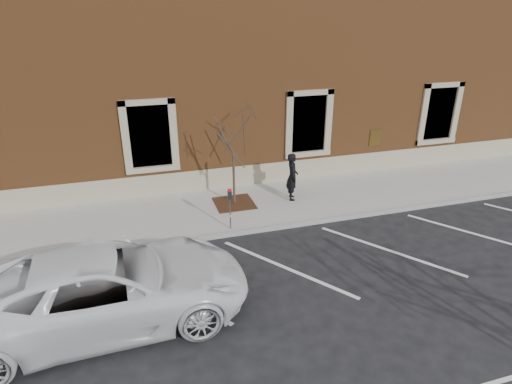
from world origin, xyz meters
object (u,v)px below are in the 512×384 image
object	(u,v)px
white_truck	(108,287)
sapling	(233,140)
man	(292,177)
parking_meter	(230,202)

from	to	relation	value
white_truck	sapling	bearing A→B (deg)	-42.01
man	sapling	bearing A→B (deg)	98.42
sapling	white_truck	bearing A→B (deg)	-129.74
sapling	white_truck	xyz separation A→B (m)	(-4.11, -4.94, -1.63)
man	white_truck	world-z (taller)	man
parking_meter	sapling	xyz separation A→B (m)	(0.57, 1.76, 1.42)
man	sapling	xyz separation A→B (m)	(-2.09, 0.19, 1.48)
sapling	white_truck	world-z (taller)	sapling
white_truck	parking_meter	bearing A→B (deg)	-50.37
parking_meter	sapling	size ratio (longest dim) A/B	0.40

